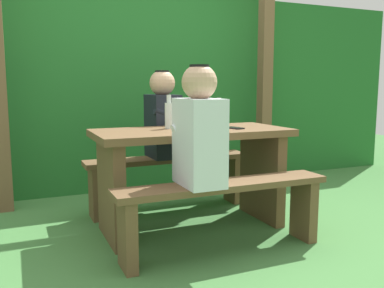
{
  "coord_description": "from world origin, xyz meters",
  "views": [
    {
      "loc": [
        -1.18,
        -2.74,
        1.06
      ],
      "look_at": [
        0.0,
        0.0,
        0.63
      ],
      "focal_mm": 38.88,
      "sensor_mm": 36.0,
      "label": 1
    }
  ],
  "objects_px": {
    "drinking_glass": "(196,122)",
    "bench_near": "(224,203)",
    "person_white_shirt": "(199,130)",
    "bottle_right": "(169,114)",
    "bench_far": "(168,172)",
    "person_black_coat": "(163,118)",
    "cell_phone": "(235,128)",
    "picnic_table": "(192,161)",
    "bottle_left": "(219,116)"
  },
  "relations": [
    {
      "from": "drinking_glass",
      "to": "bench_near",
      "type": "bearing_deg",
      "value": -94.49
    },
    {
      "from": "person_white_shirt",
      "to": "bottle_right",
      "type": "distance_m",
      "value": 0.62
    },
    {
      "from": "bench_far",
      "to": "person_black_coat",
      "type": "bearing_deg",
      "value": -175.99
    },
    {
      "from": "bench_far",
      "to": "person_white_shirt",
      "type": "bearing_deg",
      "value": -99.63
    },
    {
      "from": "drinking_glass",
      "to": "cell_phone",
      "type": "height_order",
      "value": "drinking_glass"
    },
    {
      "from": "picnic_table",
      "to": "bench_far",
      "type": "xyz_separation_m",
      "value": [
        0.0,
        0.51,
        -0.18
      ]
    },
    {
      "from": "person_white_shirt",
      "to": "drinking_glass",
      "type": "bearing_deg",
      "value": 68.27
    },
    {
      "from": "cell_phone",
      "to": "person_white_shirt",
      "type": "bearing_deg",
      "value": -152.49
    },
    {
      "from": "picnic_table",
      "to": "bottle_left",
      "type": "xyz_separation_m",
      "value": [
        0.21,
        -0.01,
        0.33
      ]
    },
    {
      "from": "person_black_coat",
      "to": "bench_near",
      "type": "bearing_deg",
      "value": -87.31
    },
    {
      "from": "bench_near",
      "to": "bench_far",
      "type": "bearing_deg",
      "value": 90.0
    },
    {
      "from": "cell_phone",
      "to": "bottle_left",
      "type": "bearing_deg",
      "value": 128.84
    },
    {
      "from": "person_white_shirt",
      "to": "drinking_glass",
      "type": "distance_m",
      "value": 0.58
    },
    {
      "from": "picnic_table",
      "to": "bottle_right",
      "type": "relative_size",
      "value": 5.67
    },
    {
      "from": "bottle_right",
      "to": "bench_near",
      "type": "bearing_deg",
      "value": -77.77
    },
    {
      "from": "bench_far",
      "to": "person_white_shirt",
      "type": "distance_m",
      "value": 1.12
    },
    {
      "from": "bench_near",
      "to": "cell_phone",
      "type": "bearing_deg",
      "value": 54.09
    },
    {
      "from": "person_black_coat",
      "to": "cell_phone",
      "type": "relative_size",
      "value": 5.14
    },
    {
      "from": "picnic_table",
      "to": "person_white_shirt",
      "type": "bearing_deg",
      "value": -108.81
    },
    {
      "from": "bottle_right",
      "to": "bottle_left",
      "type": "bearing_deg",
      "value": -20.4
    },
    {
      "from": "drinking_glass",
      "to": "bottle_right",
      "type": "relative_size",
      "value": 0.38
    },
    {
      "from": "cell_phone",
      "to": "drinking_glass",
      "type": "bearing_deg",
      "value": 141.7
    },
    {
      "from": "bench_near",
      "to": "cell_phone",
      "type": "distance_m",
      "value": 0.66
    },
    {
      "from": "person_black_coat",
      "to": "cell_phone",
      "type": "xyz_separation_m",
      "value": [
        0.35,
        -0.59,
        -0.04
      ]
    },
    {
      "from": "person_white_shirt",
      "to": "drinking_glass",
      "type": "height_order",
      "value": "person_white_shirt"
    },
    {
      "from": "picnic_table",
      "to": "bench_near",
      "type": "relative_size",
      "value": 1.0
    },
    {
      "from": "picnic_table",
      "to": "drinking_glass",
      "type": "bearing_deg",
      "value": 37.99
    },
    {
      "from": "picnic_table",
      "to": "bench_near",
      "type": "distance_m",
      "value": 0.53
    },
    {
      "from": "bench_far",
      "to": "cell_phone",
      "type": "height_order",
      "value": "cell_phone"
    },
    {
      "from": "person_black_coat",
      "to": "drinking_glass",
      "type": "relative_size",
      "value": 7.63
    },
    {
      "from": "bottle_left",
      "to": "cell_phone",
      "type": "relative_size",
      "value": 1.61
    },
    {
      "from": "person_black_coat",
      "to": "bottle_left",
      "type": "xyz_separation_m",
      "value": [
        0.26,
        -0.52,
        0.04
      ]
    },
    {
      "from": "bench_near",
      "to": "drinking_glass",
      "type": "height_order",
      "value": "drinking_glass"
    },
    {
      "from": "picnic_table",
      "to": "bench_far",
      "type": "height_order",
      "value": "picnic_table"
    },
    {
      "from": "bench_near",
      "to": "cell_phone",
      "type": "height_order",
      "value": "cell_phone"
    },
    {
      "from": "picnic_table",
      "to": "person_white_shirt",
      "type": "distance_m",
      "value": 0.6
    },
    {
      "from": "bottle_left",
      "to": "bottle_right",
      "type": "xyz_separation_m",
      "value": [
        -0.34,
        0.13,
        0.01
      ]
    },
    {
      "from": "person_white_shirt",
      "to": "bottle_right",
      "type": "xyz_separation_m",
      "value": [
        0.04,
        0.62,
        0.05
      ]
    },
    {
      "from": "picnic_table",
      "to": "person_black_coat",
      "type": "distance_m",
      "value": 0.58
    },
    {
      "from": "person_white_shirt",
      "to": "bench_far",
      "type": "bearing_deg",
      "value": 80.37
    },
    {
      "from": "person_black_coat",
      "to": "bottle_right",
      "type": "bearing_deg",
      "value": -102.6
    },
    {
      "from": "picnic_table",
      "to": "bottle_left",
      "type": "relative_size",
      "value": 6.22
    },
    {
      "from": "bench_far",
      "to": "cell_phone",
      "type": "relative_size",
      "value": 10.0
    },
    {
      "from": "picnic_table",
      "to": "drinking_glass",
      "type": "distance_m",
      "value": 0.29
    },
    {
      "from": "drinking_glass",
      "to": "cell_phone",
      "type": "distance_m",
      "value": 0.29
    },
    {
      "from": "person_black_coat",
      "to": "bottle_left",
      "type": "distance_m",
      "value": 0.58
    },
    {
      "from": "bottle_right",
      "to": "cell_phone",
      "type": "relative_size",
      "value": 1.76
    },
    {
      "from": "bottle_left",
      "to": "bottle_right",
      "type": "relative_size",
      "value": 0.91
    },
    {
      "from": "person_black_coat",
      "to": "person_white_shirt",
      "type": "bearing_deg",
      "value": -97.02
    },
    {
      "from": "bench_near",
      "to": "person_black_coat",
      "type": "distance_m",
      "value": 1.11
    }
  ]
}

